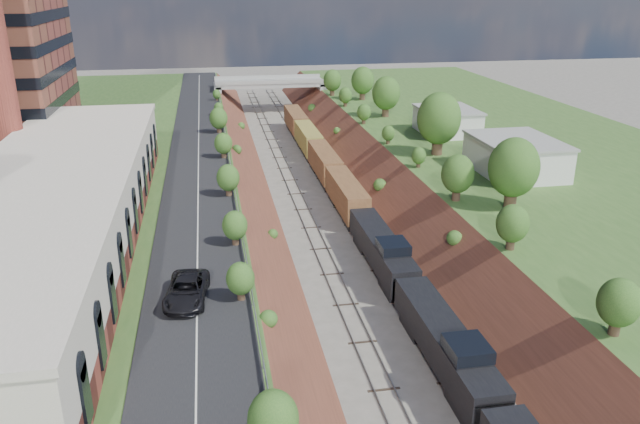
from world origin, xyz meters
TOP-DOWN VIEW (x-y plane):
  - platform_left at (-33.00, 60.00)m, footprint 44.00×180.00m
  - platform_right at (33.00, 60.00)m, footprint 44.00×180.00m
  - embankment_left at (-11.00, 60.00)m, footprint 10.00×180.00m
  - embankment_right at (11.00, 60.00)m, footprint 10.00×180.00m
  - rail_left_track at (-2.60, 60.00)m, footprint 1.58×180.00m
  - rail_right_track at (2.60, 60.00)m, footprint 1.58×180.00m
  - road at (-15.50, 60.00)m, footprint 8.00×180.00m
  - guardrail at (-11.40, 59.80)m, footprint 0.10×171.00m
  - commercial_building at (-28.00, 38.00)m, footprint 14.30×62.30m
  - overpass at (0.00, 122.00)m, footprint 24.50×8.30m
  - white_building_near at (23.50, 52.00)m, footprint 9.00×12.00m
  - white_building_far at (23.00, 74.00)m, footprint 8.00×10.00m
  - tree_right_large at (17.00, 40.00)m, footprint 5.25×5.25m
  - tree_left_crest at (-11.80, 20.00)m, footprint 2.45×2.45m
  - freight_train at (2.60, 53.08)m, footprint 2.79×112.95m
  - suv at (-16.20, 25.06)m, footprint 3.62×6.59m

SIDE VIEW (x-z plane):
  - embankment_left at x=-11.00m, z-range -5.00..5.00m
  - embankment_right at x=11.00m, z-range -5.00..5.00m
  - rail_left_track at x=-2.60m, z-range 0.00..0.18m
  - rail_right_track at x=2.60m, z-range 0.00..0.18m
  - freight_train at x=2.60m, z-range 0.14..4.69m
  - platform_left at x=-33.00m, z-range 0.00..5.00m
  - platform_right at x=33.00m, z-range 0.00..5.00m
  - overpass at x=0.00m, z-range 1.22..8.62m
  - road at x=-15.50m, z-range 5.00..5.10m
  - guardrail at x=-11.40m, z-range 5.20..5.90m
  - suv at x=-16.20m, z-range 5.10..6.85m
  - white_building_far at x=23.00m, z-range 5.00..8.60m
  - white_building_near at x=23.50m, z-range 5.00..9.00m
  - tree_left_crest at x=-11.80m, z-range 5.26..8.82m
  - commercial_building at x=-28.00m, z-range 5.01..12.01m
  - tree_right_large at x=17.00m, z-range 5.58..13.19m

